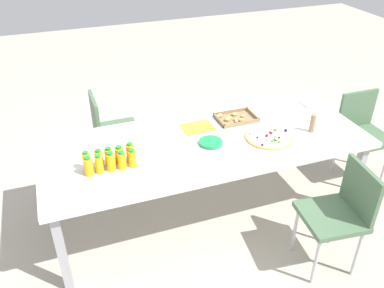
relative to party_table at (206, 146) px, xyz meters
The scene contains 21 objects.
ground_plane 0.67m from the party_table, ahead, with size 12.00×12.00×0.00m, color #B2A899.
party_table is the anchor object (origin of this frame).
chair_near_right 1.09m from the party_table, 50.65° to the right, with size 0.44×0.44×0.83m.
chair_far_left 1.07m from the party_table, 126.26° to the left, with size 0.41×0.41×0.83m.
chair_end 1.58m from the party_table, ahead, with size 0.41×0.41×0.83m.
juice_bottle_0 0.94m from the party_table, behind, with size 0.06×0.06×0.15m.
juice_bottle_1 0.86m from the party_table, behind, with size 0.05×0.05×0.14m.
juice_bottle_2 0.79m from the party_table, 169.29° to the right, with size 0.06×0.06×0.15m.
juice_bottle_3 0.71m from the party_table, 167.85° to the right, with size 0.06×0.06×0.14m.
juice_bottle_4 0.64m from the party_table, 166.61° to the right, with size 0.05×0.05×0.14m.
juice_bottle_5 0.93m from the party_table, behind, with size 0.05×0.05×0.15m.
juice_bottle_6 0.85m from the party_table, behind, with size 0.06×0.06×0.14m.
juice_bottle_7 0.78m from the party_table, behind, with size 0.06×0.06×0.14m.
juice_bottle_8 0.70m from the party_table, behind, with size 0.06×0.06×0.14m.
juice_bottle_9 0.63m from the party_table, behind, with size 0.06×0.06×0.15m.
fruit_pizza 0.50m from the party_table, 15.81° to the right, with size 0.37×0.37×0.05m.
snack_tray 0.43m from the party_table, 33.69° to the left, with size 0.33×0.24×0.04m.
plate_stack 0.09m from the party_table, 74.90° to the right, with size 0.18×0.18×0.02m.
napkin_stack 1.16m from the party_table, 13.34° to the left, with size 0.15×0.15×0.02m, color white.
cardboard_tube 0.88m from the party_table, 10.62° to the right, with size 0.04×0.04×0.15m, color #9E7A56.
paper_folder 0.22m from the party_table, 87.16° to the left, with size 0.26×0.20×0.01m, color yellow.
Camera 1 is at (-1.02, -2.50, 2.38)m, focal length 38.05 mm.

